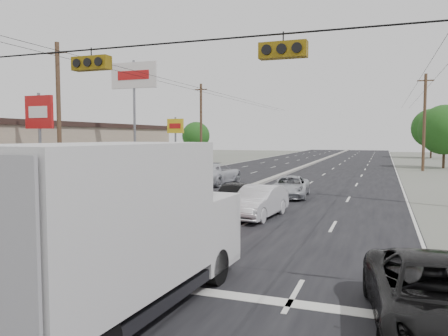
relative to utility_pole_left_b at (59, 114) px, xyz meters
The scene contains 24 objects.
ground 20.18m from the utility_pole_left_b, 50.19° to the right, with size 200.00×200.00×0.00m, color #606356.
road_surface 20.18m from the utility_pole_left_b, 50.19° to the left, with size 20.00×160.00×0.02m, color black.
center_median 20.16m from the utility_pole_left_b, 50.19° to the left, with size 0.50×160.00×0.20m, color gray.
strip_mall 17.03m from the utility_pole_left_b, 143.47° to the left, with size 12.00×42.00×4.60m, color tan.
parking_lot 12.10m from the utility_pole_left_b, 114.23° to the left, with size 10.00×42.00×0.02m, color black.
utility_pole_left_b is the anchor object (origin of this frame).
utility_pole_left_c 25.00m from the utility_pole_left_b, 90.00° to the left, with size 1.60×0.30×10.00m.
utility_pole_right_c 35.36m from the utility_pole_left_b, 45.00° to the left, with size 1.60×0.30×10.00m.
traffic_signals 20.45m from the utility_pole_left_b, 47.18° to the right, with size 25.00×0.30×0.54m.
pole_sign_mid 5.41m from the utility_pole_left_b, 146.31° to the left, with size 2.60×0.25×7.00m.
pole_sign_billboard 13.68m from the utility_pole_left_b, 98.75° to the left, with size 5.00×0.25×11.00m.
pole_sign_far 25.25m from the utility_pole_left_b, 97.97° to the left, with size 2.20×0.25×6.00m.
tree_left_far 46.01m from the utility_pole_left_b, 101.92° to the left, with size 4.80×4.80×6.12m.
tree_right_mid 40.70m from the utility_pole_left_b, 47.49° to the left, with size 5.60×5.60×7.14m.
tree_right_far 61.95m from the utility_pole_left_b, 62.61° to the left, with size 6.40×6.40×8.16m.
box_truck 23.90m from the utility_pole_left_b, 46.64° to the right, with size 2.71×6.91×3.45m.
tan_sedan 23.50m from the utility_pole_left_b, 47.88° to the right, with size 2.34×5.75×1.67m, color brown.
red_sedan 17.38m from the utility_pole_left_b, 34.33° to the right, with size 1.63×4.67×1.54m, color #A20A14.
black_suv 27.74m from the utility_pole_left_b, 36.21° to the right, with size 2.31×5.01×1.39m, color black.
queue_car_a 15.51m from the utility_pole_left_b, 17.08° to the right, with size 1.58×3.93×1.34m, color black.
queue_car_b 17.70m from the utility_pole_left_b, 21.00° to the right, with size 1.47×4.21×1.39m, color silver.
queue_car_c 16.64m from the utility_pole_left_b, ahead, with size 2.04×4.42×1.23m, color #AAAEB2.
oncoming_near 9.33m from the utility_pole_left_b, 10.76° to the right, with size 2.06×5.06×1.47m, color black.
oncoming_far 11.76m from the utility_pole_left_b, 31.45° to the left, with size 2.61×5.66×1.57m, color silver.
Camera 1 is at (8.60, -9.50, 3.57)m, focal length 35.00 mm.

